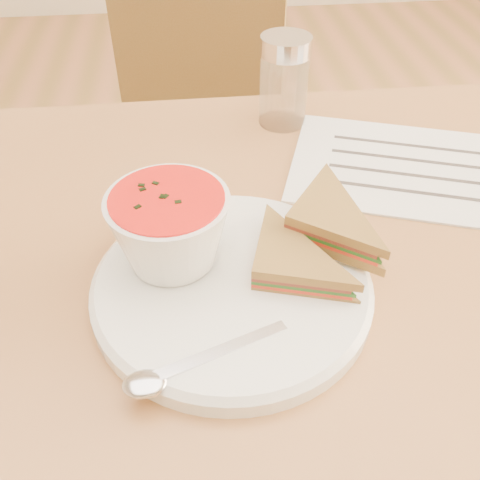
{
  "coord_description": "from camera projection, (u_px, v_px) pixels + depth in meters",
  "views": [
    {
      "loc": [
        -0.07,
        -0.4,
        1.13
      ],
      "look_at": [
        -0.03,
        -0.03,
        0.8
      ],
      "focal_mm": 40.0,
      "sensor_mm": 36.0,
      "label": 1
    }
  ],
  "objects": [
    {
      "name": "dining_table",
      "position": [
        259.0,
        432.0,
        0.81
      ],
      "size": [
        1.0,
        0.7,
        0.75
      ],
      "primitive_type": null,
      "color": "#99522F",
      "rests_on": "floor"
    },
    {
      "name": "chair_far",
      "position": [
        186.0,
        203.0,
        1.18
      ],
      "size": [
        0.45,
        0.45,
        0.81
      ],
      "primitive_type": null,
      "rotation": [
        0.0,
        0.0,
        2.84
      ],
      "color": "brown",
      "rests_on": "floor"
    },
    {
      "name": "plate",
      "position": [
        232.0,
        287.0,
        0.51
      ],
      "size": [
        0.31,
        0.31,
        0.02
      ],
      "primitive_type": null,
      "rotation": [
        0.0,
        0.0,
        -0.2
      ],
      "color": "white",
      "rests_on": "dining_table"
    },
    {
      "name": "soup_bowl",
      "position": [
        170.0,
        232.0,
        0.5
      ],
      "size": [
        0.14,
        0.14,
        0.08
      ],
      "primitive_type": null,
      "rotation": [
        0.0,
        0.0,
        -0.25
      ],
      "color": "white",
      "rests_on": "plate"
    },
    {
      "name": "sandwich_half_a",
      "position": [
        251.0,
        283.0,
        0.48
      ],
      "size": [
        0.12,
        0.12,
        0.03
      ],
      "primitive_type": null,
      "rotation": [
        0.0,
        0.0,
        -0.29
      ],
      "color": "olive",
      "rests_on": "plate"
    },
    {
      "name": "sandwich_half_b",
      "position": [
        284.0,
        229.0,
        0.52
      ],
      "size": [
        0.14,
        0.14,
        0.03
      ],
      "primitive_type": null,
      "rotation": [
        0.0,
        0.0,
        -0.63
      ],
      "color": "olive",
      "rests_on": "plate"
    },
    {
      "name": "spoon",
      "position": [
        206.0,
        358.0,
        0.43
      ],
      "size": [
        0.18,
        0.1,
        0.01
      ],
      "primitive_type": null,
      "rotation": [
        0.0,
        0.0,
        0.37
      ],
      "color": "silver",
      "rests_on": "plate"
    },
    {
      "name": "paper_menu",
      "position": [
        406.0,
        168.0,
        0.67
      ],
      "size": [
        0.34,
        0.29,
        0.0
      ],
      "primitive_type": null,
      "rotation": [
        0.0,
        0.0,
        -0.34
      ],
      "color": "white",
      "rests_on": "dining_table"
    },
    {
      "name": "condiment_shaker",
      "position": [
        284.0,
        81.0,
        0.72
      ],
      "size": [
        0.08,
        0.08,
        0.12
      ],
      "primitive_type": null,
      "rotation": [
        0.0,
        0.0,
        -0.26
      ],
      "color": "silver",
      "rests_on": "dining_table"
    }
  ]
}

